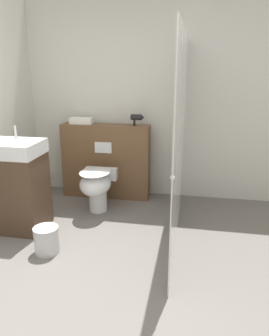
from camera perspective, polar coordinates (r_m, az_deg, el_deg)
ground_plane at (r=2.74m, az=-7.74°, el=-21.14°), size 12.00×12.00×0.00m
wall_back at (r=4.34m, az=0.87°, el=11.43°), size 8.00×0.06×2.50m
partition_panel at (r=4.36m, az=-4.97°, el=1.20°), size 1.15×0.25×0.98m
shower_glass at (r=3.24m, az=7.99°, el=4.79°), size 0.04×2.11×2.00m
toilet at (r=3.92m, az=-6.64°, el=-3.05°), size 0.40×0.53×0.53m
sink_vanity at (r=3.69m, az=-20.10°, el=-2.90°), size 0.61×0.47×1.11m
hair_drier at (r=4.13m, az=0.46°, el=8.77°), size 0.17×0.07×0.15m
folded_towel at (r=4.36m, az=-9.23°, el=8.14°), size 0.29×0.14×0.08m
waste_bin at (r=3.27m, az=-15.06°, el=-12.00°), size 0.24×0.24×0.26m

